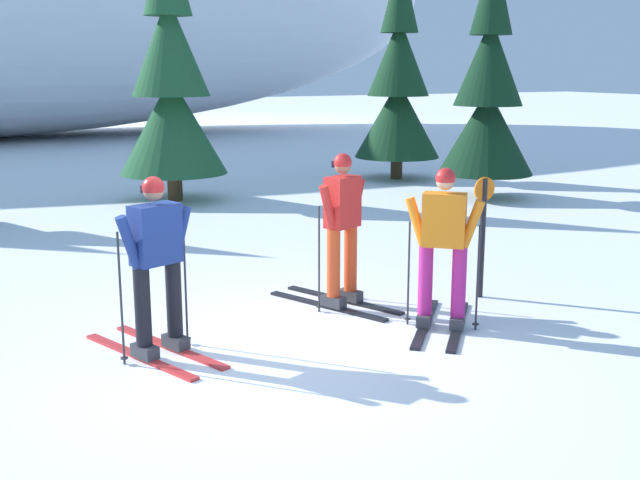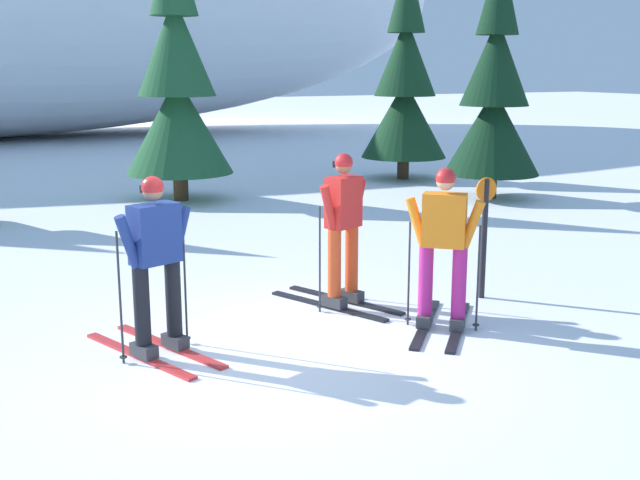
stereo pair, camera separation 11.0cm
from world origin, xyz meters
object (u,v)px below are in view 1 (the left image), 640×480
object	(u,v)px
pine_tree_center	(171,84)
pine_tree_far_right	(488,95)
skier_navy_jacket	(156,263)
skier_red_jacket	(342,228)
skier_orange_jacket	(443,246)
pine_tree_center_right	(398,87)
trail_marker_post	(483,230)

from	to	relation	value
pine_tree_center	pine_tree_far_right	xyz separation A→B (m)	(5.89, -2.48, -0.22)
skier_navy_jacket	skier_red_jacket	bearing A→B (deg)	15.86
skier_navy_jacket	pine_tree_center	size ratio (longest dim) A/B	0.31
pine_tree_far_right	pine_tree_center	bearing A→B (deg)	157.17
skier_navy_jacket	pine_tree_far_right	size ratio (longest dim) A/B	0.34
skier_orange_jacket	pine_tree_center_right	world-z (taller)	pine_tree_center_right
skier_orange_jacket	skier_red_jacket	world-z (taller)	skier_red_jacket
skier_navy_jacket	pine_tree_center	world-z (taller)	pine_tree_center
skier_orange_jacket	pine_tree_center	world-z (taller)	pine_tree_center
skier_orange_jacket	pine_tree_center_right	xyz separation A→B (m)	(5.50, 9.85, 1.32)
skier_navy_jacket	trail_marker_post	world-z (taller)	skier_navy_jacket
skier_red_jacket	pine_tree_center_right	world-z (taller)	pine_tree_center_right
skier_orange_jacket	trail_marker_post	world-z (taller)	skier_orange_jacket
skier_orange_jacket	trail_marker_post	distance (m)	1.33
skier_orange_jacket	pine_tree_center_right	distance (m)	11.36
trail_marker_post	skier_navy_jacket	bearing A→B (deg)	-176.52
pine_tree_far_right	trail_marker_post	size ratio (longest dim) A/B	3.51
skier_navy_jacket	pine_tree_center_right	world-z (taller)	pine_tree_center_right
skier_navy_jacket	pine_tree_far_right	bearing A→B (deg)	35.64
pine_tree_center	trail_marker_post	size ratio (longest dim) A/B	3.88
pine_tree_center	skier_orange_jacket	bearing A→B (deg)	-88.43
pine_tree_center_right	trail_marker_post	world-z (taller)	pine_tree_center_right
pine_tree_center	pine_tree_center_right	distance (m)	5.80
pine_tree_center_right	pine_tree_far_right	bearing A→B (deg)	-87.53
skier_red_jacket	pine_tree_far_right	size ratio (longest dim) A/B	0.35
skier_orange_jacket	pine_tree_center	xyz separation A→B (m)	(-0.25, 9.09, 1.45)
skier_red_jacket	skier_navy_jacket	xyz separation A→B (m)	(-2.28, -0.65, -0.01)
skier_red_jacket	trail_marker_post	size ratio (longest dim) A/B	1.22
pine_tree_center_right	pine_tree_far_right	xyz separation A→B (m)	(0.14, -3.25, -0.10)
pine_tree_far_right	trail_marker_post	world-z (taller)	pine_tree_far_right
skier_navy_jacket	trail_marker_post	bearing A→B (deg)	3.48
pine_tree_far_right	skier_orange_jacket	bearing A→B (deg)	-130.49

